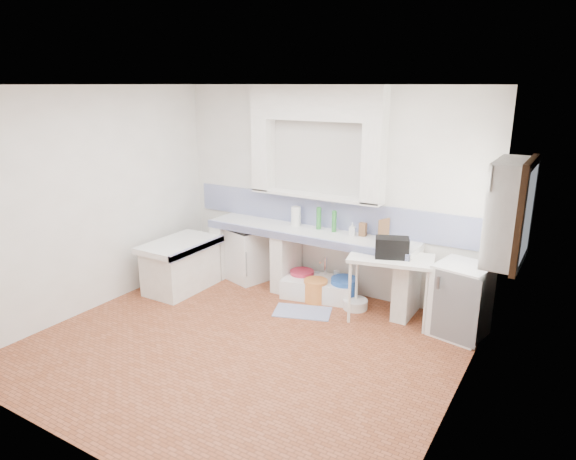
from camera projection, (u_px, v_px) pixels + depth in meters
The scene contains 36 objects.
floor at pixel (242, 346), 5.61m from camera, with size 4.50×4.50×0.00m, color brown.
ceiling at pixel (234, 85), 4.82m from camera, with size 4.50×4.50×0.00m, color white.
wall_back at pixel (326, 191), 6.86m from camera, with size 4.50×4.50×0.00m, color white.
wall_front at pixel (70, 291), 3.57m from camera, with size 4.50×4.50×0.00m, color white.
wall_left at pixel (94, 200), 6.33m from camera, with size 4.50×4.50×0.00m, color white.
wall_right at pixel (461, 264), 4.10m from camera, with size 4.50×4.50×0.00m, color white.
alcove_mass at pixel (316, 103), 6.48m from camera, with size 1.90×0.25×0.45m, color white.
window_frame at pixel (510, 212), 4.95m from camera, with size 0.35×0.86×1.06m, color #331F10.
lace_valance at pixel (499, 172), 4.91m from camera, with size 0.01×0.84×0.24m, color white.
counter_slab at pixel (308, 234), 6.81m from camera, with size 3.00×0.60×0.08m, color white.
counter_lip at pixel (298, 239), 6.58m from camera, with size 3.00×0.04×0.10m, color navy.
counter_pier_left at pixel (227, 248), 7.63m from camera, with size 0.20×0.55×0.82m, color white.
counter_pier_mid at pixel (286, 260), 7.11m from camera, with size 0.20×0.55×0.82m, color white.
counter_pier_right at pixel (407, 285), 6.25m from camera, with size 0.20×0.55×0.82m, color white.
peninsula_top at pixel (180, 244), 7.00m from camera, with size 0.70×1.10×0.08m, color white.
peninsula_base at pixel (181, 268), 7.10m from camera, with size 0.60×1.00×0.62m, color white.
peninsula_lip at pixel (198, 248), 6.84m from camera, with size 0.04×1.10×0.10m, color navy.
backsplash at pixel (325, 213), 6.93m from camera, with size 4.27×0.03×0.40m, color navy.
stove at pixel (248, 254), 7.45m from camera, with size 0.54×0.53×0.77m, color white.
sink at pixel (319, 289), 6.89m from camera, with size 0.96×0.52×0.23m, color white.
side_table at pixel (389, 289), 6.13m from camera, with size 0.99×0.55×0.04m, color white.
fridge at pixel (461, 300), 5.77m from camera, with size 0.55×0.55×0.86m, color white.
bucket_red at pixel (302, 281), 7.05m from camera, with size 0.33×0.33×0.31m, color #C92846.
bucket_orange at pixel (316, 290), 6.75m from camera, with size 0.32×0.32×0.30m, color orange.
bucket_blue at pixel (344, 290), 6.71m from camera, with size 0.36×0.36×0.33m, color blue.
basin_white at pixel (355, 304), 6.54m from camera, with size 0.32×0.32×0.12m, color white.
water_bottle_a at pixel (318, 281), 7.10m from camera, with size 0.07×0.07×0.27m, color silver.
water_bottle_b at pixel (337, 283), 6.95m from camera, with size 0.09×0.09×0.34m, color silver.
black_bag at pixel (392, 248), 5.95m from camera, with size 0.39×0.22×0.24m, color black.
green_bottle_a at pixel (319, 218), 6.85m from camera, with size 0.07×0.07×0.30m, color #2D7F34.
green_bottle_b at pixel (334, 221), 6.72m from camera, with size 0.06×0.06×0.29m, color #2D7F34.
knife_block at pixel (363, 229), 6.54m from camera, with size 0.09×0.07×0.18m, color brown.
cutting_board at pixel (384, 229), 6.39m from camera, with size 0.02×0.20×0.27m, color brown.
paper_towel at pixel (296, 216), 7.03m from camera, with size 0.13×0.13×0.27m, color white.
soap_bottle at pixel (352, 229), 6.58m from camera, with size 0.08×0.08×0.17m, color white.
rug at pixel (302, 312), 6.44m from camera, with size 0.72×0.41×0.01m, color #3E4A8C.
Camera 1 is at (3.03, -4.04, 2.81)m, focal length 31.44 mm.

